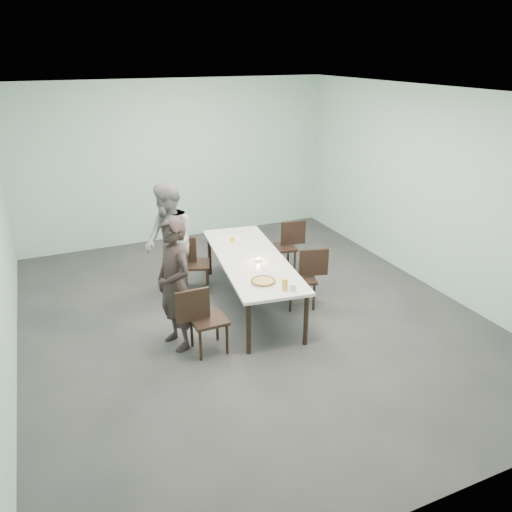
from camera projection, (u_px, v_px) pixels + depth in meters
name	position (u px, v px, depth m)	size (l,w,h in m)	color
ground	(249.00, 315.00, 7.03)	(7.00, 7.00, 0.00)	#333335
room_shell	(248.00, 174.00, 6.25)	(6.02, 7.02, 3.01)	#ACD8CE
table	(251.00, 261.00, 7.07)	(1.24, 2.70, 0.75)	white
chair_near_left	(202.00, 316.00, 6.01)	(0.61, 0.43, 0.87)	black
chair_far_left	(190.00, 260.00, 7.59)	(0.65, 0.54, 0.87)	black
chair_near_right	(306.00, 274.00, 7.13)	(0.65, 0.52, 0.87)	black
chair_far_right	(287.00, 243.00, 8.26)	(0.64, 0.48, 0.87)	black
diner_near	(175.00, 285.00, 6.02)	(0.61, 0.40, 1.68)	black
diner_far	(169.00, 242.00, 7.26)	(0.85, 0.66, 1.75)	gray
pizza	(263.00, 281.00, 6.28)	(0.34, 0.34, 0.04)	white
side_plate	(275.00, 270.00, 6.62)	(0.18, 0.18, 0.01)	white
beer_glass	(285.00, 284.00, 6.07)	(0.08, 0.08, 0.15)	gold
water_tumbler	(293.00, 287.00, 6.06)	(0.08, 0.08, 0.09)	silver
tealight	(258.00, 260.00, 6.91)	(0.06, 0.06, 0.05)	silver
amber_tumbler	(233.00, 240.00, 7.59)	(0.07, 0.07, 0.08)	gold
menu	(231.00, 239.00, 7.72)	(0.30, 0.22, 0.01)	silver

